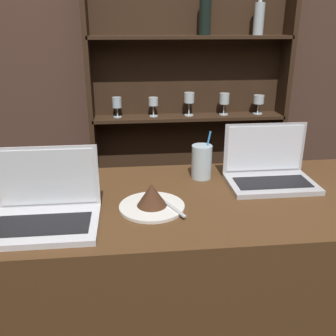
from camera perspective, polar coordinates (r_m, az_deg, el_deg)
The scene contains 7 objects.
bar_counter at distance 1.62m, azimuth 4.52°, elevation -22.04°, with size 1.65×0.64×1.09m.
back_wall at distance 2.51m, azimuth -0.48°, elevation 14.34°, with size 7.00×0.06×2.70m.
back_shelf at distance 2.51m, azimuth 3.14°, elevation 6.65°, with size 1.27×0.18×1.96m.
laptop_near at distance 1.18m, azimuth -18.27°, elevation -5.87°, with size 0.32×0.23×0.22m.
laptop_far at distance 1.45m, azimuth 15.10°, elevation -0.38°, with size 0.32×0.21×0.21m.
cake_plate at distance 1.21m, azimuth -2.46°, elevation -4.81°, with size 0.21×0.21×0.09m.
water_glass at distance 1.44m, azimuth 5.15°, elevation 0.97°, with size 0.08×0.08×0.19m.
Camera 1 is at (-0.24, -0.84, 1.65)m, focal length 40.00 mm.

